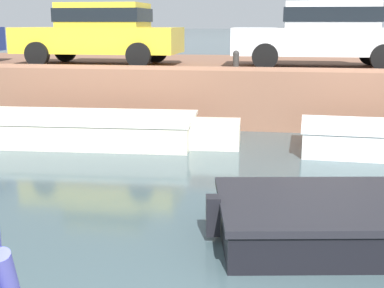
{
  "coord_description": "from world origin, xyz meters",
  "views": [
    {
      "loc": [
        0.64,
        -2.4,
        2.44
      ],
      "look_at": [
        -0.31,
        3.37,
        1.1
      ],
      "focal_mm": 50.0,
      "sensor_mm": 36.0,
      "label": 1
    }
  ],
  "objects": [
    {
      "name": "far_wall_coping",
      "position": [
        0.0,
        9.74,
        1.41
      ],
      "size": [
        60.0,
        0.24,
        0.08
      ],
      "primitive_type": "cube",
      "color": "#9F6C52",
      "rests_on": "far_quay_wall"
    },
    {
      "name": "ground_plane",
      "position": [
        0.0,
        4.81,
        0.0
      ],
      "size": [
        400.0,
        400.0,
        0.0
      ],
      "primitive_type": "plane",
      "color": "#3D5156"
    },
    {
      "name": "car_centre_white",
      "position": [
        1.64,
        10.96,
        2.21
      ],
      "size": [
        4.23,
        1.94,
        1.54
      ],
      "color": "white",
      "rests_on": "far_quay_wall"
    },
    {
      "name": "car_left_inner_yellow",
      "position": [
        -3.93,
        10.96,
        2.21
      ],
      "size": [
        4.18,
        1.95,
        1.54
      ],
      "color": "yellow",
      "rests_on": "far_quay_wall"
    },
    {
      "name": "boat_moored_west_cream",
      "position": [
        -3.25,
        7.92,
        0.29
      ],
      "size": [
        5.88,
        2.06,
        0.58
      ],
      "color": "silver",
      "rests_on": "ground"
    },
    {
      "name": "mooring_bollard_mid",
      "position": [
        -0.37,
        9.87,
        1.61
      ],
      "size": [
        0.15,
        0.15,
        0.45
      ],
      "color": "#2D2B28",
      "rests_on": "far_quay_wall"
    },
    {
      "name": "far_quay_wall",
      "position": [
        0.0,
        12.62,
        0.68
      ],
      "size": [
        60.0,
        6.0,
        1.37
      ],
      "primitive_type": "cube",
      "color": "brown",
      "rests_on": "ground"
    }
  ]
}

